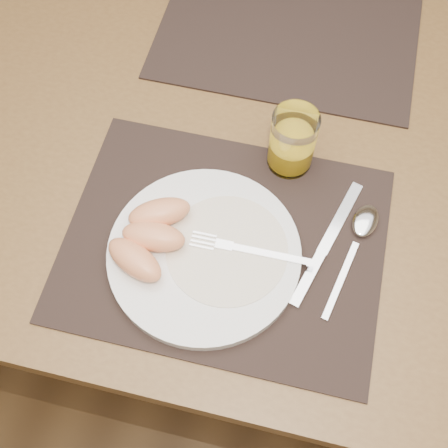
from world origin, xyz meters
TOP-DOWN VIEW (x-y plane):
  - ground at (0.00, 0.00)m, footprint 5.00×5.00m
  - table at (0.00, 0.00)m, footprint 1.40×0.90m
  - placemat_near at (-0.00, -0.22)m, footprint 0.45×0.35m
  - placemat_far at (0.01, 0.22)m, footprint 0.45×0.35m
  - plate at (-0.03, -0.25)m, footprint 0.27×0.27m
  - plate_dressing at (0.00, -0.24)m, footprint 0.17×0.17m
  - fork at (0.02, -0.23)m, footprint 0.17×0.02m
  - knife at (0.13, -0.20)m, footprint 0.08×0.22m
  - spoon at (0.18, -0.16)m, footprint 0.06×0.19m
  - juice_glass at (0.06, -0.06)m, footprint 0.07×0.07m
  - grapefruit_wedges at (-0.10, -0.25)m, footprint 0.11×0.15m

SIDE VIEW (x-z plane):
  - ground at x=0.00m, z-range 0.00..0.00m
  - table at x=0.00m, z-range 0.29..1.04m
  - placemat_near at x=0.00m, z-range 0.75..0.75m
  - placemat_far at x=0.01m, z-range 0.75..0.75m
  - knife at x=0.13m, z-range 0.75..0.76m
  - spoon at x=0.18m, z-range 0.75..0.77m
  - plate at x=-0.03m, z-range 0.75..0.77m
  - plate_dressing at x=0.00m, z-range 0.77..0.77m
  - fork at x=0.02m, z-range 0.77..0.77m
  - grapefruit_wedges at x=-0.10m, z-range 0.77..0.81m
  - juice_glass at x=0.06m, z-range 0.75..0.85m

